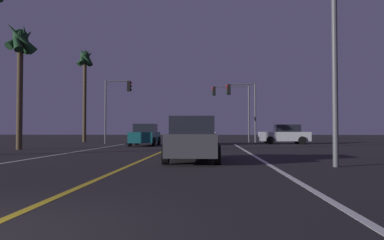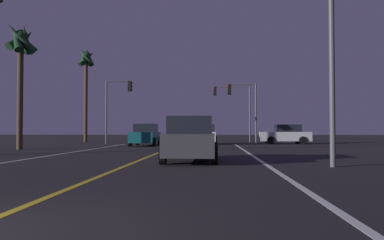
{
  "view_description": "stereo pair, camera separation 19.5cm",
  "coord_description": "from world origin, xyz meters",
  "px_view_note": "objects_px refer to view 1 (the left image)",
  "views": [
    {
      "loc": [
        2.74,
        -3.86,
        1.18
      ],
      "look_at": [
        1.44,
        21.93,
        1.9
      ],
      "focal_mm": 35.26,
      "sensor_mm": 36.0,
      "label": 1
    },
    {
      "loc": [
        2.94,
        -3.86,
        1.18
      ],
      "look_at": [
        1.44,
        21.93,
        1.9
      ],
      "focal_mm": 35.26,
      "sensor_mm": 36.0,
      "label": 2
    }
  ],
  "objects_px": {
    "car_ahead_far": "(205,135)",
    "street_lamp_right_near": "(319,29)",
    "car_crossing_side": "(285,135)",
    "palm_tree_left_far": "(85,67)",
    "car_oncoming": "(145,135)",
    "palm_tree_left_mid": "(20,49)",
    "traffic_light_far_right": "(231,100)",
    "traffic_light_near_left": "(118,97)",
    "car_lead_same_lane": "(193,140)",
    "traffic_light_near_right": "(241,99)"
  },
  "relations": [
    {
      "from": "traffic_light_near_right",
      "to": "palm_tree_left_far",
      "type": "bearing_deg",
      "value": -17.22
    },
    {
      "from": "car_crossing_side",
      "to": "car_ahead_far",
      "type": "relative_size",
      "value": 1.0
    },
    {
      "from": "street_lamp_right_near",
      "to": "traffic_light_far_right",
      "type": "bearing_deg",
      "value": -86.68
    },
    {
      "from": "car_lead_same_lane",
      "to": "street_lamp_right_near",
      "type": "xyz_separation_m",
      "value": [
        4.22,
        -1.9,
        3.7
      ]
    },
    {
      "from": "street_lamp_right_near",
      "to": "palm_tree_left_far",
      "type": "relative_size",
      "value": 0.73
    },
    {
      "from": "palm_tree_left_far",
      "to": "street_lamp_right_near",
      "type": "bearing_deg",
      "value": -56.89
    },
    {
      "from": "car_lead_same_lane",
      "to": "car_crossing_side",
      "type": "bearing_deg",
      "value": -20.5
    },
    {
      "from": "street_lamp_right_near",
      "to": "palm_tree_left_far",
      "type": "bearing_deg",
      "value": -56.89
    },
    {
      "from": "car_ahead_far",
      "to": "palm_tree_left_mid",
      "type": "height_order",
      "value": "palm_tree_left_mid"
    },
    {
      "from": "car_oncoming",
      "to": "palm_tree_left_mid",
      "type": "xyz_separation_m",
      "value": [
        -6.75,
        -6.36,
        5.45
      ]
    },
    {
      "from": "palm_tree_left_mid",
      "to": "car_oncoming",
      "type": "bearing_deg",
      "value": 43.3
    },
    {
      "from": "car_ahead_far",
      "to": "street_lamp_right_near",
      "type": "bearing_deg",
      "value": -168.45
    },
    {
      "from": "car_lead_same_lane",
      "to": "traffic_light_near_left",
      "type": "xyz_separation_m",
      "value": [
        -7.55,
        18.4,
        3.28
      ]
    },
    {
      "from": "car_crossing_side",
      "to": "palm_tree_left_far",
      "type": "relative_size",
      "value": 0.45
    },
    {
      "from": "car_oncoming",
      "to": "traffic_light_near_right",
      "type": "height_order",
      "value": "traffic_light_near_right"
    },
    {
      "from": "car_crossing_side",
      "to": "street_lamp_right_near",
      "type": "xyz_separation_m",
      "value": [
        -2.95,
        -21.07,
        3.7
      ]
    },
    {
      "from": "car_lead_same_lane",
      "to": "car_oncoming",
      "type": "bearing_deg",
      "value": 16.76
    },
    {
      "from": "traffic_light_near_right",
      "to": "palm_tree_left_far",
      "type": "height_order",
      "value": "palm_tree_left_far"
    },
    {
      "from": "palm_tree_left_far",
      "to": "car_ahead_far",
      "type": "bearing_deg",
      "value": -22.35
    },
    {
      "from": "traffic_light_far_right",
      "to": "palm_tree_left_mid",
      "type": "distance_m",
      "value": 20.9
    },
    {
      "from": "palm_tree_left_mid",
      "to": "palm_tree_left_far",
      "type": "xyz_separation_m",
      "value": [
        -0.92,
        14.73,
        1.39
      ]
    },
    {
      "from": "car_oncoming",
      "to": "traffic_light_far_right",
      "type": "xyz_separation_m",
      "value": [
        7.18,
        9.08,
        3.43
      ]
    },
    {
      "from": "car_crossing_side",
      "to": "car_lead_same_lane",
      "type": "xyz_separation_m",
      "value": [
        -7.17,
        -19.17,
        0.0
      ]
    },
    {
      "from": "car_lead_same_lane",
      "to": "traffic_light_far_right",
      "type": "distance_m",
      "value": 24.3
    },
    {
      "from": "traffic_light_near_left",
      "to": "palm_tree_left_mid",
      "type": "relative_size",
      "value": 0.7
    },
    {
      "from": "traffic_light_near_right",
      "to": "traffic_light_far_right",
      "type": "distance_m",
      "value": 5.54
    },
    {
      "from": "car_ahead_far",
      "to": "palm_tree_left_far",
      "type": "xyz_separation_m",
      "value": [
        -12.26,
        5.04,
        6.84
      ]
    },
    {
      "from": "car_oncoming",
      "to": "car_crossing_side",
      "type": "bearing_deg",
      "value": 110.51
    },
    {
      "from": "traffic_light_far_right",
      "to": "palm_tree_left_mid",
      "type": "height_order",
      "value": "palm_tree_left_mid"
    },
    {
      "from": "car_ahead_far",
      "to": "street_lamp_right_near",
      "type": "distance_m",
      "value": 20.79
    },
    {
      "from": "car_ahead_far",
      "to": "car_lead_same_lane",
      "type": "height_order",
      "value": "same"
    },
    {
      "from": "car_crossing_side",
      "to": "car_oncoming",
      "type": "bearing_deg",
      "value": 20.51
    },
    {
      "from": "traffic_light_near_left",
      "to": "street_lamp_right_near",
      "type": "bearing_deg",
      "value": -59.9
    },
    {
      "from": "car_lead_same_lane",
      "to": "palm_tree_left_mid",
      "type": "bearing_deg",
      "value": 52.99
    },
    {
      "from": "traffic_light_near_right",
      "to": "traffic_light_near_left",
      "type": "xyz_separation_m",
      "value": [
        -10.85,
        -0.0,
        0.22
      ]
    },
    {
      "from": "car_ahead_far",
      "to": "palm_tree_left_far",
      "type": "relative_size",
      "value": 0.45
    },
    {
      "from": "street_lamp_right_near",
      "to": "palm_tree_left_mid",
      "type": "bearing_deg",
      "value": -33.87
    },
    {
      "from": "car_oncoming",
      "to": "palm_tree_left_far",
      "type": "xyz_separation_m",
      "value": [
        -7.68,
        8.37,
        6.84
      ]
    },
    {
      "from": "traffic_light_far_right",
      "to": "traffic_light_near_right",
      "type": "bearing_deg",
      "value": 96.01
    },
    {
      "from": "car_lead_same_lane",
      "to": "traffic_light_near_left",
      "type": "relative_size",
      "value": 0.77
    },
    {
      "from": "car_oncoming",
      "to": "palm_tree_left_mid",
      "type": "distance_m",
      "value": 10.76
    },
    {
      "from": "car_crossing_side",
      "to": "palm_tree_left_far",
      "type": "distance_m",
      "value": 20.87
    },
    {
      "from": "car_oncoming",
      "to": "traffic_light_near_right",
      "type": "xyz_separation_m",
      "value": [
        7.76,
        3.58,
        3.06
      ]
    },
    {
      "from": "traffic_light_near_left",
      "to": "palm_tree_left_far",
      "type": "distance_m",
      "value": 7.53
    },
    {
      "from": "car_crossing_side",
      "to": "traffic_light_far_right",
      "type": "distance_m",
      "value": 7.34
    },
    {
      "from": "traffic_light_near_right",
      "to": "traffic_light_far_right",
      "type": "xyz_separation_m",
      "value": [
        -0.58,
        5.5,
        0.38
      ]
    },
    {
      "from": "car_crossing_side",
      "to": "car_lead_same_lane",
      "type": "distance_m",
      "value": 20.47
    },
    {
      "from": "traffic_light_near_left",
      "to": "traffic_light_far_right",
      "type": "relative_size",
      "value": 0.98
    },
    {
      "from": "car_crossing_side",
      "to": "traffic_light_near_right",
      "type": "bearing_deg",
      "value": 11.22
    },
    {
      "from": "car_lead_same_lane",
      "to": "palm_tree_left_mid",
      "type": "height_order",
      "value": "palm_tree_left_mid"
    }
  ]
}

